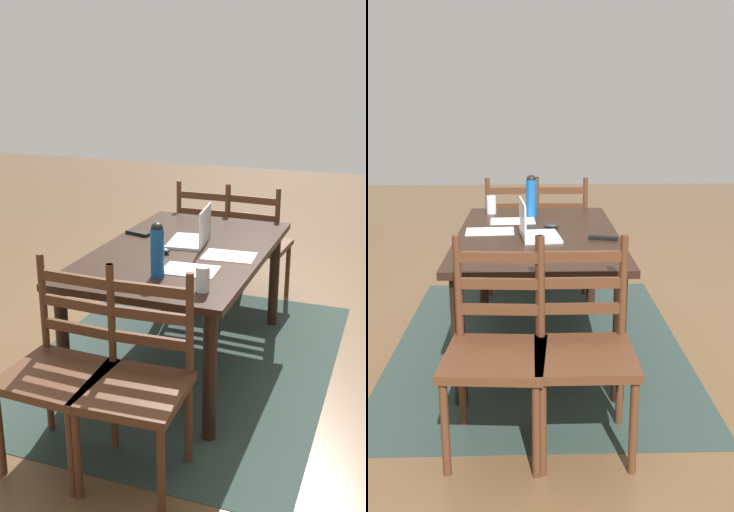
% 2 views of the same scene
% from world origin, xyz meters
% --- Properties ---
extents(ground_plane, '(14.00, 14.00, 0.00)m').
position_xyz_m(ground_plane, '(0.00, 0.00, 0.00)').
color(ground_plane, brown).
extents(area_rug, '(2.40, 1.82, 0.01)m').
position_xyz_m(area_rug, '(0.00, 0.00, 0.00)').
color(area_rug, '#283833').
rests_on(area_rug, ground).
extents(dining_table, '(1.63, 0.98, 0.74)m').
position_xyz_m(dining_table, '(0.00, 0.00, 0.65)').
color(dining_table, black).
rests_on(dining_table, ground).
extents(chair_right_near, '(0.46, 0.46, 0.95)m').
position_xyz_m(chair_right_near, '(1.10, -0.19, 0.46)').
color(chair_right_near, '#4C2B19').
rests_on(chair_right_near, ground).
extents(chair_left_near, '(0.44, 0.44, 0.95)m').
position_xyz_m(chair_left_near, '(-1.10, -0.20, 0.46)').
color(chair_left_near, '#4C2B19').
rests_on(chair_left_near, ground).
extents(chair_right_far, '(0.46, 0.46, 0.95)m').
position_xyz_m(chair_right_far, '(1.10, 0.19, 0.46)').
color(chair_right_far, '#4C2B19').
rests_on(chair_right_far, ground).
extents(chair_left_far, '(0.47, 0.47, 0.95)m').
position_xyz_m(chair_left_far, '(-1.10, 0.19, 0.46)').
color(chair_left_far, '#4C2B19').
rests_on(chair_left_far, ground).
extents(laptop, '(0.34, 0.26, 0.23)m').
position_xyz_m(laptop, '(-0.13, 0.03, 0.80)').
color(laptop, silver).
rests_on(laptop, dining_table).
extents(water_bottle, '(0.07, 0.07, 0.29)m').
position_xyz_m(water_bottle, '(0.49, 0.04, 0.89)').
color(water_bottle, '#145199').
rests_on(water_bottle, dining_table).
extents(drinking_glass, '(0.07, 0.07, 0.13)m').
position_xyz_m(drinking_glass, '(0.61, 0.33, 0.80)').
color(drinking_glass, silver).
rests_on(drinking_glass, dining_table).
extents(computer_mouse, '(0.07, 0.11, 0.03)m').
position_xyz_m(computer_mouse, '(0.12, -0.09, 0.76)').
color(computer_mouse, black).
rests_on(computer_mouse, dining_table).
extents(tv_remote, '(0.09, 0.18, 0.02)m').
position_xyz_m(tv_remote, '(-0.18, -0.38, 0.75)').
color(tv_remote, black).
rests_on(tv_remote, dining_table).
extents(paper_stack_left, '(0.23, 0.31, 0.00)m').
position_xyz_m(paper_stack_left, '(0.34, 0.17, 0.74)').
color(paper_stack_left, white).
rests_on(paper_stack_left, dining_table).
extents(paper_stack_right, '(0.23, 0.31, 0.00)m').
position_xyz_m(paper_stack_right, '(0.04, 0.30, 0.74)').
color(paper_stack_right, white).
rests_on(paper_stack_right, dining_table).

